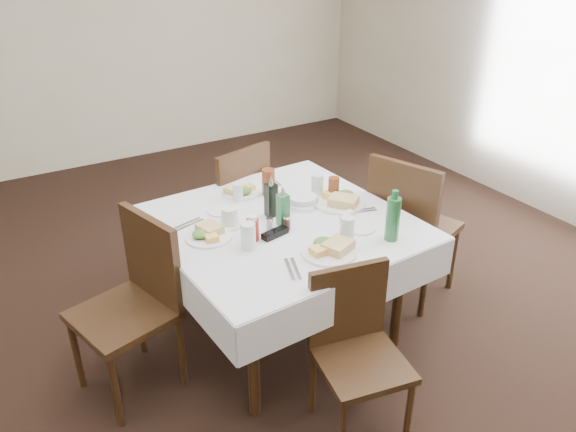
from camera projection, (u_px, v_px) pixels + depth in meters
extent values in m
plane|color=black|center=(263.00, 349.00, 3.35)|extent=(7.00, 7.00, 0.00)
cube|color=#C7B695|center=(86.00, 25.00, 5.37)|extent=(6.00, 0.04, 2.80)
cylinder|color=black|center=(253.00, 359.00, 2.75)|extent=(0.06, 0.06, 0.72)
cylinder|color=black|center=(172.00, 269.00, 3.47)|extent=(0.06, 0.06, 0.72)
cylinder|color=black|center=(399.00, 294.00, 3.24)|extent=(0.06, 0.06, 0.72)
cylinder|color=black|center=(301.00, 227.00, 3.95)|extent=(0.06, 0.06, 0.72)
cube|color=black|center=(281.00, 226.00, 3.18)|extent=(1.29, 1.29, 0.03)
cube|color=silver|center=(281.00, 223.00, 3.17)|extent=(1.42, 1.42, 0.01)
cube|color=silver|center=(226.00, 198.00, 3.72)|extent=(1.34, 0.09, 0.22)
cube|color=silver|center=(357.00, 296.00, 2.73)|extent=(1.34, 0.09, 0.22)
cube|color=silver|center=(370.00, 210.00, 3.55)|extent=(0.09, 1.34, 0.22)
cube|color=silver|center=(173.00, 276.00, 2.89)|extent=(0.09, 1.34, 0.22)
cube|color=black|center=(226.00, 207.00, 4.01)|extent=(0.55, 0.55, 0.04)
cube|color=black|center=(244.00, 184.00, 3.77)|extent=(0.44, 0.16, 0.49)
cylinder|color=black|center=(231.00, 218.00, 4.36)|extent=(0.04, 0.04, 0.46)
cylinder|color=black|center=(265.00, 235.00, 4.12)|extent=(0.04, 0.04, 0.46)
cylinder|color=black|center=(191.00, 235.00, 4.11)|extent=(0.04, 0.04, 0.46)
cylinder|color=black|center=(225.00, 254.00, 3.87)|extent=(0.04, 0.04, 0.46)
cube|color=black|center=(362.00, 364.00, 2.65)|extent=(0.47, 0.47, 0.04)
cube|color=black|center=(347.00, 304.00, 2.70)|extent=(0.40, 0.11, 0.44)
cylinder|color=black|center=(313.00, 381.00, 2.83)|extent=(0.03, 0.03, 0.41)
cylinder|color=black|center=(409.00, 412.00, 2.65)|extent=(0.03, 0.03, 0.41)
cylinder|color=black|center=(374.00, 364.00, 2.94)|extent=(0.03, 0.03, 0.41)
cube|color=black|center=(415.00, 228.00, 3.67)|extent=(0.61, 0.61, 0.04)
cube|color=black|center=(402.00, 203.00, 3.41)|extent=(0.20, 0.46, 0.52)
cylinder|color=black|center=(453.00, 257.00, 3.81)|extent=(0.04, 0.04, 0.49)
cylinder|color=black|center=(424.00, 284.00, 3.53)|extent=(0.04, 0.04, 0.49)
cylinder|color=black|center=(399.00, 238.00, 4.04)|extent=(0.04, 0.04, 0.49)
cylinder|color=black|center=(369.00, 262.00, 3.76)|extent=(0.04, 0.04, 0.49)
cube|color=black|center=(123.00, 316.00, 2.88)|extent=(0.56, 0.56, 0.04)
cube|color=black|center=(152.00, 259.00, 2.90)|extent=(0.16, 0.45, 0.50)
cylinder|color=black|center=(76.00, 352.00, 2.98)|extent=(0.04, 0.04, 0.47)
cylinder|color=black|center=(140.00, 318.00, 3.23)|extent=(0.04, 0.04, 0.47)
cylinder|color=black|center=(116.00, 390.00, 2.74)|extent=(0.04, 0.04, 0.47)
cylinder|color=black|center=(181.00, 350.00, 2.99)|extent=(0.04, 0.04, 0.47)
cylinder|color=white|center=(242.00, 192.00, 3.50)|extent=(0.24, 0.24, 0.01)
cube|color=tan|center=(235.00, 189.00, 3.48)|extent=(0.15, 0.14, 0.04)
cube|color=#EAA049|center=(248.00, 187.00, 3.51)|extent=(0.08, 0.07, 0.03)
ellipsoid|color=#2D6B1C|center=(245.00, 191.00, 3.46)|extent=(0.09, 0.08, 0.04)
cylinder|color=white|center=(329.00, 252.00, 2.86)|extent=(0.29, 0.29, 0.01)
cube|color=tan|center=(338.00, 246.00, 2.85)|extent=(0.18, 0.16, 0.05)
cube|color=#EAA049|center=(320.00, 250.00, 2.82)|extent=(0.10, 0.08, 0.04)
ellipsoid|color=#2D6B1C|center=(323.00, 242.00, 2.88)|extent=(0.11, 0.10, 0.05)
cylinder|color=white|center=(340.00, 203.00, 3.37)|extent=(0.31, 0.31, 0.02)
cube|color=tan|center=(343.00, 201.00, 3.31)|extent=(0.20, 0.20, 0.05)
cube|color=#EAA049|center=(332.00, 196.00, 3.39)|extent=(0.11, 0.12, 0.04)
ellipsoid|color=#2D6B1C|center=(345.00, 195.00, 3.38)|extent=(0.11, 0.10, 0.05)
cylinder|color=white|center=(209.00, 237.00, 3.00)|extent=(0.25, 0.25, 0.01)
cube|color=tan|center=(210.00, 228.00, 3.02)|extent=(0.13, 0.15, 0.04)
cube|color=#EAA049|center=(211.00, 237.00, 2.95)|extent=(0.07, 0.09, 0.03)
ellipsoid|color=#2D6B1C|center=(201.00, 234.00, 2.97)|extent=(0.09, 0.08, 0.04)
cylinder|color=white|center=(221.00, 211.00, 3.28)|extent=(0.16, 0.16, 0.01)
cylinder|color=white|center=(361.00, 228.00, 3.08)|extent=(0.15, 0.15, 0.01)
cylinder|color=silver|center=(238.00, 192.00, 3.38)|extent=(0.06, 0.06, 0.11)
cylinder|color=silver|center=(347.00, 229.00, 2.95)|extent=(0.07, 0.07, 0.14)
cylinder|color=silver|center=(317.00, 185.00, 3.44)|extent=(0.08, 0.08, 0.14)
cylinder|color=silver|center=(248.00, 236.00, 2.87)|extent=(0.08, 0.08, 0.14)
cylinder|color=brown|center=(269.00, 182.00, 3.45)|extent=(0.08, 0.08, 0.17)
cylinder|color=brown|center=(334.00, 188.00, 3.40)|extent=(0.07, 0.07, 0.14)
cylinder|color=silver|center=(303.00, 203.00, 3.34)|extent=(0.19, 0.19, 0.03)
cylinder|color=silver|center=(303.00, 199.00, 3.33)|extent=(0.17, 0.17, 0.04)
cube|color=black|center=(271.00, 200.00, 3.19)|extent=(0.06, 0.06, 0.20)
cone|color=silver|center=(271.00, 180.00, 3.13)|extent=(0.03, 0.03, 0.05)
cube|color=#276839|center=(283.00, 210.00, 3.09)|extent=(0.06, 0.06, 0.19)
cone|color=silver|center=(283.00, 191.00, 3.03)|extent=(0.03, 0.03, 0.05)
cylinder|color=maroon|center=(253.00, 230.00, 2.96)|extent=(0.07, 0.07, 0.12)
cylinder|color=white|center=(252.00, 218.00, 2.92)|extent=(0.05, 0.05, 0.02)
cylinder|color=white|center=(270.00, 226.00, 3.04)|extent=(0.04, 0.04, 0.07)
cylinder|color=silver|center=(270.00, 219.00, 3.02)|extent=(0.04, 0.04, 0.01)
cylinder|color=#42291E|center=(287.00, 224.00, 3.07)|extent=(0.04, 0.04, 0.07)
cylinder|color=silver|center=(287.00, 217.00, 3.05)|extent=(0.04, 0.04, 0.01)
cylinder|color=white|center=(230.00, 225.00, 3.12)|extent=(0.15, 0.15, 0.01)
cylinder|color=white|center=(230.00, 216.00, 3.10)|extent=(0.09, 0.09, 0.10)
cylinder|color=black|center=(229.00, 210.00, 3.08)|extent=(0.08, 0.08, 0.01)
torus|color=white|center=(234.00, 212.00, 3.15)|extent=(0.06, 0.05, 0.06)
cube|color=black|center=(275.00, 233.00, 3.01)|extent=(0.17, 0.08, 0.03)
cylinder|color=#276839|center=(393.00, 219.00, 2.94)|extent=(0.07, 0.07, 0.24)
cylinder|color=#276839|center=(395.00, 195.00, 2.87)|extent=(0.03, 0.03, 0.04)
cube|color=white|center=(347.00, 215.00, 3.19)|extent=(0.09, 0.06, 0.04)
cube|color=#FFA4AF|center=(347.00, 214.00, 3.19)|extent=(0.07, 0.04, 0.02)
cube|color=silver|center=(273.00, 182.00, 3.65)|extent=(0.02, 0.16, 0.01)
cube|color=silver|center=(276.00, 181.00, 3.66)|extent=(0.02, 0.16, 0.01)
cube|color=silver|center=(296.00, 269.00, 2.72)|extent=(0.08, 0.19, 0.01)
cube|color=silver|center=(290.00, 270.00, 2.72)|extent=(0.08, 0.19, 0.01)
cube|color=silver|center=(363.00, 212.00, 3.26)|extent=(0.17, 0.06, 0.01)
cube|color=silver|center=(361.00, 210.00, 3.29)|extent=(0.17, 0.06, 0.01)
cube|color=silver|center=(186.00, 224.00, 3.13)|extent=(0.19, 0.07, 0.01)
cube|color=silver|center=(190.00, 226.00, 3.12)|extent=(0.19, 0.07, 0.01)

